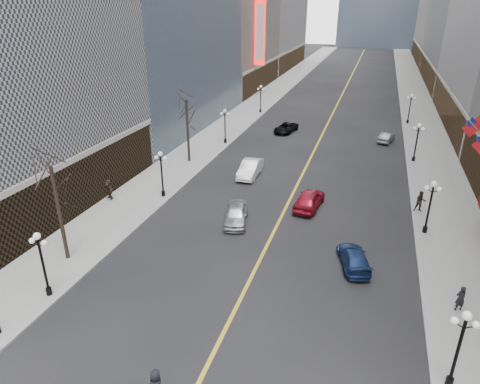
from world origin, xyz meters
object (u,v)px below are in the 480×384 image
Objects in this scene: car_nb_far at (286,128)px; car_sb_far at (386,137)px; streetlamp_west_2 at (225,122)px; streetlamp_east_0 at (460,342)px; car_sb_near at (354,258)px; streetlamp_west_1 at (161,169)px; ped_ne_corner at (460,298)px; streetlamp_east_1 at (430,202)px; car_nb_near at (236,214)px; car_nb_mid at (250,169)px; streetlamp_east_2 at (417,138)px; car_sb_mid at (309,199)px; streetlamp_west_3 at (261,96)px; streetlamp_east_3 at (410,105)px; streetlamp_west_0 at (42,258)px.

car_nb_far is 1.18× the size of car_sb_far.
car_sb_far is at bearing 19.50° from streetlamp_west_2.
streetlamp_east_0 reaches higher than car_nb_far.
streetlamp_west_1 is at bearing -35.22° from car_sb_near.
streetlamp_east_1 is at bearing -106.31° from ped_ne_corner.
streetlamp_west_1 is 1.00× the size of car_sb_near.
streetlamp_west_2 is 1.10× the size of car_sb_far.
streetlamp_west_1 reaches higher than car_sb_near.
streetlamp_west_2 is 1.00× the size of car_sb_near.
car_nb_near is 0.90× the size of car_nb_mid.
streetlamp_east_2 is 2.62× the size of ped_ne_corner.
car_nb_far is at bearing -66.35° from car_sb_mid.
streetlamp_west_1 is 0.97× the size of car_nb_near.
car_nb_near is 2.69× the size of ped_ne_corner.
streetlamp_east_1 is 9.96m from ped_ne_corner.
car_sb_near is at bearing -66.64° from streetlamp_west_3.
streetlamp_west_2 is 18.00m from streetlamp_west_3.
streetlamp_east_1 is at bearing -90.00° from streetlamp_east_3.
streetlamp_east_3 reaches higher than car_nb_near.
car_sb_mid is (-9.80, -34.00, -2.05)m from streetlamp_east_3.
streetlamp_west_0 is 25.68m from ped_ne_corner.
car_sb_far is at bearing 49.38° from car_nb_mid.
car_nb_mid is 1.26× the size of car_sb_far.
car_nb_near is 0.96× the size of car_nb_far.
streetlamp_east_2 is at bearing -117.66° from car_sb_near.
streetlamp_west_1 is 18.00m from streetlamp_west_2.
car_sb_far is (-3.12, 41.25, -2.23)m from streetlamp_east_0.
streetlamp_east_0 is at bearing -54.07° from car_nb_near.
streetlamp_west_3 is at bearing 180.00° from streetlamp_east_3.
streetlamp_east_0 reaches higher than car_nb_near.
car_sb_near is at bearing -57.82° from car_nb_far.
streetlamp_west_3 reaches higher than car_nb_far.
ped_ne_corner is (1.22, -9.71, -1.89)m from streetlamp_east_1.
streetlamp_west_1 and streetlamp_west_3 have the same top height.
car_sb_far is at bearing 113.28° from streetlamp_east_2.
streetlamp_east_2 reaches higher than car_nb_near.
streetlamp_east_3 is at bearing 56.95° from car_nb_mid.
car_sb_near is (18.37, 9.46, -2.24)m from streetlamp_west_0.
streetlamp_west_1 is 2.62× the size of ped_ne_corner.
streetlamp_west_3 is at bearing 123.25° from streetlamp_east_1.
car_sb_mid reaches higher than car_nb_far.
car_sb_near is at bearing 124.90° from car_sb_mid.
streetlamp_east_0 is 1.10× the size of car_sb_far.
car_sb_mid reaches higher than car_sb_far.
car_nb_near is at bearing -126.38° from streetlamp_east_2.
streetlamp_east_1 is 1.10× the size of car_sb_far.
car_nb_near is at bearing 47.69° from car_sb_mid.
streetlamp_west_2 is 21.23m from car_sb_mid.
streetlamp_east_3 is 45.76m from ped_ne_corner.
car_sb_near is 2.62× the size of ped_ne_corner.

